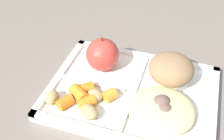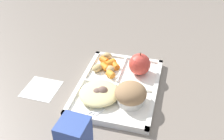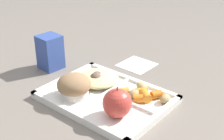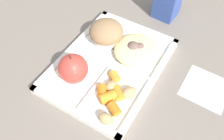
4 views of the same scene
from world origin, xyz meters
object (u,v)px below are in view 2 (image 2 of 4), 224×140
at_px(milk_carton, 74,140).
at_px(plastic_fork, 104,106).
at_px(green_apple, 140,64).
at_px(lunch_tray, 118,87).
at_px(bran_muffin, 131,94).

bearing_deg(milk_carton, plastic_fork, 176.74).
height_order(green_apple, plastic_fork, green_apple).
bearing_deg(plastic_fork, green_apple, 159.48).
distance_m(lunch_tray, green_apple, 0.10).
relative_size(lunch_tray, plastic_fork, 2.47).
distance_m(green_apple, milk_carton, 0.36).
xyz_separation_m(lunch_tray, green_apple, (-0.08, 0.05, 0.04)).
height_order(green_apple, bran_muffin, green_apple).
bearing_deg(lunch_tray, plastic_fork, -9.28).
bearing_deg(bran_muffin, plastic_fork, -61.33).
relative_size(bran_muffin, plastic_fork, 0.69).
bearing_deg(green_apple, bran_muffin, 0.00).
distance_m(bran_muffin, milk_carton, 0.22).
xyz_separation_m(green_apple, milk_carton, (0.35, -0.09, 0.01)).
bearing_deg(bran_muffin, milk_carton, -24.34).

